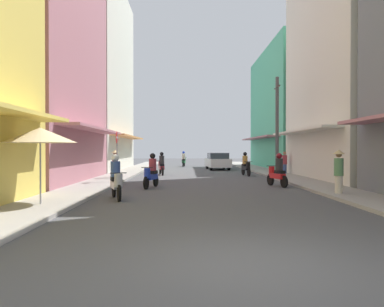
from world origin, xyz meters
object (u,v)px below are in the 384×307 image
(parked_car, at_px, (218,161))
(pedestrian_crossing, at_px, (339,170))
(motorbike_maroon, at_px, (161,165))
(vendor_umbrella, at_px, (40,135))
(motorbike_red, at_px, (277,172))
(motorbike_green, at_px, (184,160))
(motorbike_silver, at_px, (116,179))
(motorbike_black, at_px, (246,165))
(pedestrian_foreground, at_px, (285,163))
(utility_pole, at_px, (277,127))
(pedestrian_midway, at_px, (115,163))
(motorbike_blue, at_px, (151,172))
(street_sign_no_entry, at_px, (117,150))

(parked_car, height_order, pedestrian_crossing, pedestrian_crossing)
(motorbike_maroon, height_order, vendor_umbrella, vendor_umbrella)
(motorbike_red, height_order, motorbike_green, same)
(motorbike_silver, distance_m, motorbike_maroon, 12.51)
(motorbike_black, bearing_deg, vendor_umbrella, -121.44)
(vendor_umbrella, bearing_deg, pedestrian_foreground, 52.09)
(pedestrian_foreground, height_order, utility_pole, utility_pole)
(motorbike_maroon, relative_size, utility_pole, 0.30)
(motorbike_silver, height_order, pedestrian_crossing, pedestrian_crossing)
(motorbike_maroon, bearing_deg, utility_pole, -27.04)
(motorbike_green, bearing_deg, pedestrian_midway, -103.20)
(motorbike_silver, height_order, motorbike_maroon, same)
(motorbike_silver, distance_m, motorbike_green, 24.85)
(pedestrian_crossing, relative_size, utility_pole, 0.29)
(motorbike_blue, relative_size, motorbike_red, 1.01)
(vendor_umbrella, bearing_deg, motorbike_green, 81.23)
(motorbike_blue, distance_m, street_sign_no_entry, 2.88)
(motorbike_silver, distance_m, vendor_umbrella, 3.09)
(vendor_umbrella, height_order, street_sign_no_entry, street_sign_no_entry)
(pedestrian_foreground, bearing_deg, utility_pole, -111.51)
(motorbike_blue, distance_m, pedestrian_crossing, 7.95)
(motorbike_silver, xyz_separation_m, motorbike_red, (6.75, 4.34, 0.00))
(motorbike_red, relative_size, utility_pole, 0.29)
(motorbike_red, bearing_deg, pedestrian_foreground, 72.98)
(motorbike_red, bearing_deg, motorbike_silver, -147.29)
(pedestrian_midway, distance_m, street_sign_no_entry, 2.79)
(motorbike_blue, relative_size, motorbike_black, 0.98)
(motorbike_silver, relative_size, pedestrian_foreground, 1.08)
(pedestrian_foreground, bearing_deg, pedestrian_crossing, -95.10)
(motorbike_silver, bearing_deg, motorbike_red, 32.71)
(pedestrian_crossing, xyz_separation_m, pedestrian_foreground, (1.04, 11.64, -0.18))
(motorbike_black, height_order, street_sign_no_entry, street_sign_no_entry)
(motorbike_blue, height_order, street_sign_no_entry, street_sign_no_entry)
(pedestrian_crossing, bearing_deg, parked_car, 99.01)
(motorbike_blue, relative_size, motorbike_green, 0.98)
(motorbike_black, relative_size, vendor_umbrella, 0.75)
(pedestrian_crossing, bearing_deg, utility_pole, 92.15)
(motorbike_red, xyz_separation_m, parked_car, (-1.55, 14.94, 0.04))
(vendor_umbrella, bearing_deg, motorbike_black, 58.56)
(motorbike_black, height_order, pedestrian_foreground, pedestrian_foreground)
(motorbike_black, bearing_deg, street_sign_no_entry, -141.57)
(motorbike_green, bearing_deg, parked_car, -61.45)
(pedestrian_midway, height_order, utility_pole, utility_pole)
(motorbike_black, bearing_deg, motorbike_red, -87.53)
(motorbike_red, xyz_separation_m, pedestrian_foreground, (2.44, 7.96, 0.10))
(motorbike_black, xyz_separation_m, street_sign_no_entry, (-7.46, -5.92, 1.01))
(motorbike_green, xyz_separation_m, utility_pole, (5.62, -15.87, 2.38))
(vendor_umbrella, bearing_deg, pedestrian_crossing, 14.46)
(pedestrian_foreground, bearing_deg, motorbike_red, -107.02)
(motorbike_blue, bearing_deg, parked_car, 74.34)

